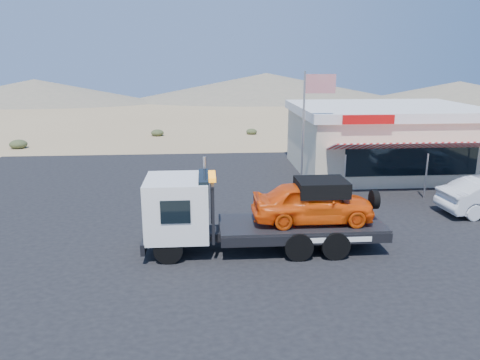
% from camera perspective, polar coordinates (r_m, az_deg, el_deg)
% --- Properties ---
extents(ground, '(120.00, 120.00, 0.00)m').
position_cam_1_polar(ground, '(18.88, -3.92, -5.88)').
color(ground, '#9F815A').
rests_on(ground, ground).
extents(asphalt_lot, '(32.00, 24.00, 0.02)m').
position_cam_1_polar(asphalt_lot, '(21.81, 1.26, -2.95)').
color(asphalt_lot, black).
rests_on(asphalt_lot, ground).
extents(tow_truck, '(8.28, 2.46, 2.77)m').
position_cam_1_polar(tow_truck, '(16.36, 2.24, -3.60)').
color(tow_truck, black).
rests_on(tow_truck, asphalt_lot).
extents(jerky_store, '(10.40, 9.97, 3.90)m').
position_cam_1_polar(jerky_store, '(29.04, 17.06, 4.89)').
color(jerky_store, beige).
rests_on(jerky_store, asphalt_lot).
extents(flagpole, '(1.55, 0.10, 6.00)m').
position_cam_1_polar(flagpole, '(22.91, 8.32, 7.39)').
color(flagpole, '#99999E').
rests_on(flagpole, asphalt_lot).
extents(distant_hills, '(126.00, 48.00, 4.20)m').
position_cam_1_polar(distant_hills, '(73.61, -12.20, 10.72)').
color(distant_hills, '#726B59').
rests_on(distant_hills, ground).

